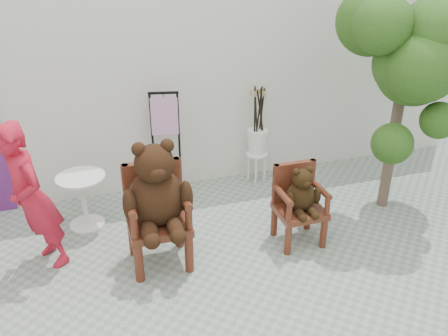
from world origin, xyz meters
name	(u,v)px	position (x,y,z in m)	size (l,w,h in m)	color
ground_plane	(247,295)	(0.00, 0.00, 0.00)	(60.00, 60.00, 0.00)	gray
back_wall	(176,76)	(0.00, 3.10, 1.50)	(9.00, 1.00, 3.00)	silver
chair_big	(157,198)	(-0.74, 0.82, 0.84)	(0.74, 0.79, 1.50)	#461C0F
chair_small	(300,197)	(0.92, 0.75, 0.59)	(0.55, 0.53, 1.00)	#461C0F
person	(32,198)	(-2.01, 1.16, 0.86)	(0.63, 0.41, 1.73)	red
cafe_table	(83,195)	(-1.51, 1.84, 0.44)	(0.60, 0.60, 0.70)	white
display_stand	(167,157)	(-0.34, 2.35, 0.58)	(0.51, 0.43, 1.51)	black
stool_bucket	(257,141)	(1.00, 2.35, 0.64)	(0.32, 0.32, 1.45)	white
tree	(411,52)	(2.37, 1.06, 2.13)	(1.80, 1.53, 2.85)	#48392B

